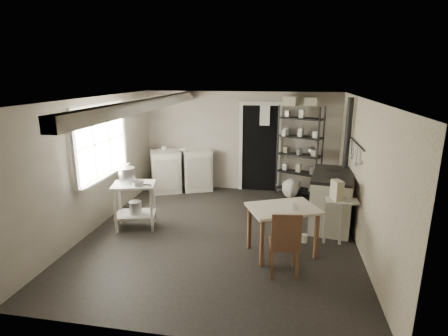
% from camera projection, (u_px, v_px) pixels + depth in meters
% --- Properties ---
extents(floor, '(5.00, 5.00, 0.00)m').
position_uv_depth(floor, '(221.00, 234.00, 6.05)').
color(floor, black).
rests_on(floor, ground).
extents(ceiling, '(5.00, 5.00, 0.00)m').
position_uv_depth(ceiling, '(221.00, 99.00, 5.45)').
color(ceiling, silver).
rests_on(ceiling, wall_back).
extents(wall_back, '(4.50, 0.02, 2.30)m').
position_uv_depth(wall_back, '(240.00, 142.00, 8.13)').
color(wall_back, '#A49A8C').
rests_on(wall_back, ground).
extents(wall_front, '(4.50, 0.02, 2.30)m').
position_uv_depth(wall_front, '(173.00, 237.00, 3.37)').
color(wall_front, '#A49A8C').
rests_on(wall_front, ground).
extents(wall_left, '(0.02, 5.00, 2.30)m').
position_uv_depth(wall_left, '(95.00, 164.00, 6.13)').
color(wall_left, '#A49A8C').
rests_on(wall_left, ground).
extents(wall_right, '(0.02, 5.00, 2.30)m').
position_uv_depth(wall_right, '(364.00, 176.00, 5.37)').
color(wall_right, '#A49A8C').
rests_on(wall_right, ground).
extents(window, '(0.12, 1.76, 1.28)m').
position_uv_depth(window, '(101.00, 142.00, 6.22)').
color(window, beige).
rests_on(window, wall_left).
extents(doorway, '(0.96, 0.10, 2.08)m').
position_uv_depth(doorway, '(260.00, 149.00, 8.06)').
color(doorway, beige).
rests_on(doorway, ground).
extents(ceiling_beam, '(0.18, 5.00, 0.18)m').
position_uv_depth(ceiling_beam, '(148.00, 104.00, 5.68)').
color(ceiling_beam, beige).
rests_on(ceiling_beam, ceiling).
extents(wallpaper_panel, '(0.01, 5.00, 2.30)m').
position_uv_depth(wallpaper_panel, '(364.00, 176.00, 5.37)').
color(wallpaper_panel, beige).
rests_on(wallpaper_panel, wall_right).
extents(utensil_rail, '(0.06, 1.20, 0.44)m').
position_uv_depth(utensil_rail, '(356.00, 143.00, 5.85)').
color(utensil_rail, '#B1B1B3').
rests_on(utensil_rail, wall_right).
extents(prep_table, '(0.83, 0.68, 0.82)m').
position_uv_depth(prep_table, '(135.00, 206.00, 6.20)').
color(prep_table, beige).
rests_on(prep_table, ground).
extents(stockpot, '(0.29, 0.29, 0.31)m').
position_uv_depth(stockpot, '(127.00, 176.00, 6.13)').
color(stockpot, '#B1B1B3').
rests_on(stockpot, prep_table).
extents(saucepan, '(0.24, 0.24, 0.11)m').
position_uv_depth(saucepan, '(138.00, 184.00, 5.97)').
color(saucepan, '#B1B1B3').
rests_on(saucepan, prep_table).
extents(bucket, '(0.23, 0.23, 0.24)m').
position_uv_depth(bucket, '(135.00, 208.00, 6.18)').
color(bucket, '#B1B1B3').
rests_on(bucket, prep_table).
extents(base_cabinets, '(1.59, 1.14, 0.96)m').
position_uv_depth(base_cabinets, '(182.00, 171.00, 8.23)').
color(base_cabinets, beige).
rests_on(base_cabinets, ground).
extents(mixing_bowl, '(0.30, 0.30, 0.07)m').
position_uv_depth(mixing_bowl, '(183.00, 152.00, 8.02)').
color(mixing_bowl, white).
rests_on(mixing_bowl, base_cabinets).
extents(counter_cup, '(0.14, 0.14, 0.09)m').
position_uv_depth(counter_cup, '(164.00, 150.00, 8.10)').
color(counter_cup, white).
rests_on(counter_cup, base_cabinets).
extents(shelf_rack, '(1.03, 0.72, 2.02)m').
position_uv_depth(shelf_rack, '(299.00, 154.00, 7.77)').
color(shelf_rack, black).
rests_on(shelf_rack, ground).
extents(shelf_jar, '(0.11, 0.11, 0.19)m').
position_uv_depth(shelf_jar, '(284.00, 135.00, 7.71)').
color(shelf_jar, white).
rests_on(shelf_jar, shelf_rack).
extents(storage_box_a, '(0.36, 0.34, 0.20)m').
position_uv_depth(storage_box_a, '(291.00, 106.00, 7.49)').
color(storage_box_a, beige).
rests_on(storage_box_a, shelf_rack).
extents(storage_box_b, '(0.34, 0.33, 0.17)m').
position_uv_depth(storage_box_b, '(311.00, 107.00, 7.45)').
color(storage_box_b, beige).
rests_on(storage_box_b, shelf_rack).
extents(stove, '(0.87, 1.33, 0.97)m').
position_uv_depth(stove, '(331.00, 202.00, 6.30)').
color(stove, beige).
rests_on(stove, ground).
extents(stovepipe, '(0.13, 0.13, 1.30)m').
position_uv_depth(stovepipe, '(348.00, 135.00, 6.38)').
color(stovepipe, black).
rests_on(stovepipe, stove).
extents(side_ledge, '(0.50, 0.27, 0.76)m').
position_uv_depth(side_ledge, '(340.00, 219.00, 5.57)').
color(side_ledge, beige).
rests_on(side_ledge, ground).
extents(oats_box, '(0.19, 0.24, 0.31)m').
position_uv_depth(oats_box, '(337.00, 184.00, 5.44)').
color(oats_box, beige).
rests_on(oats_box, side_ledge).
extents(work_table, '(1.20, 1.05, 0.76)m').
position_uv_depth(work_table, '(282.00, 230.00, 5.30)').
color(work_table, beige).
rests_on(work_table, ground).
extents(table_cup, '(0.13, 0.13, 0.09)m').
position_uv_depth(table_cup, '(294.00, 206.00, 5.09)').
color(table_cup, white).
rests_on(table_cup, work_table).
extents(chair, '(0.44, 0.46, 0.94)m').
position_uv_depth(chair, '(284.00, 241.00, 4.74)').
color(chair, brown).
rests_on(chair, ground).
extents(flour_sack, '(0.42, 0.37, 0.44)m').
position_uv_depth(flour_sack, '(290.00, 187.00, 7.76)').
color(flour_sack, silver).
rests_on(flour_sack, ground).
extents(floor_crock, '(0.14, 0.14, 0.13)m').
position_uv_depth(floor_crock, '(304.00, 238.00, 5.72)').
color(floor_crock, white).
rests_on(floor_crock, ground).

